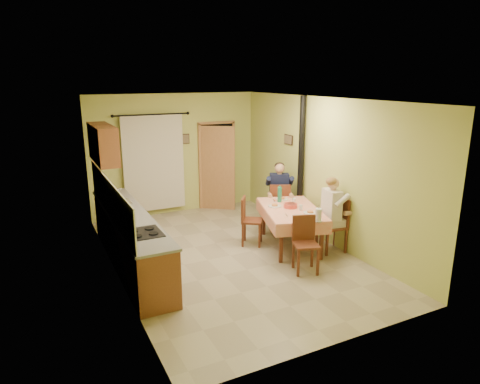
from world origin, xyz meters
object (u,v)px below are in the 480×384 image
man_far (279,188)px  man_right (333,206)px  chair_near (305,255)px  chair_right (332,236)px  chair_left (251,230)px  dining_table (291,227)px  stove_flue (300,183)px  chair_far (279,214)px

man_far → man_right: size_ratio=1.00×
chair_near → man_far: size_ratio=0.68×
chair_right → chair_left: bearing=60.0°
dining_table → chair_left: bearing=163.0°
dining_table → man_right: (0.57, -0.52, 0.50)m
stove_flue → chair_right: bearing=-94.2°
chair_far → chair_near: chair_far is taller
chair_right → man_right: man_right is taller
stove_flue → man_far: bearing=133.6°
chair_left → man_far: bearing=155.8°
man_far → stove_flue: size_ratio=0.50×
dining_table → chair_far: chair_far is taller
chair_far → man_far: man_far is taller
dining_table → chair_right: chair_right is taller
chair_left → man_far: size_ratio=0.67×
man_far → stove_flue: (0.31, -0.32, 0.15)m
dining_table → chair_near: bearing=-93.0°
chair_far → chair_right: size_ratio=0.98×
chair_far → chair_left: bearing=-123.8°
chair_right → dining_table: bearing=56.2°
chair_far → chair_left: size_ratio=1.06×
chair_far → man_right: 1.66m
chair_near → man_far: man_far is taller
chair_near → man_right: man_right is taller
chair_right → stove_flue: (0.09, 1.23, 0.73)m
chair_left → stove_flue: (1.29, 0.28, 0.74)m
chair_right → stove_flue: 1.43m
chair_left → stove_flue: size_ratio=0.33×
man_right → man_far: bearing=15.7°
man_right → dining_table: bearing=55.6°
chair_right → man_right: 0.59m
dining_table → stove_flue: stove_flue is taller
chair_left → man_right: 1.63m
chair_right → man_far: (-0.22, 1.55, 0.59)m
chair_far → dining_table: bearing=-84.1°
chair_far → man_right: man_right is taller
chair_left → man_far: man_far is taller
man_far → stove_flue: stove_flue is taller
dining_table → man_right: 0.92m
chair_near → chair_left: 1.49m
man_far → chair_near: bearing=-84.6°
dining_table → chair_near: chair_near is taller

